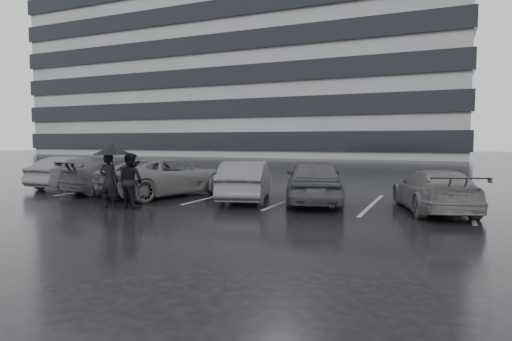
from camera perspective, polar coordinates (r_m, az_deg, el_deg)
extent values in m
plane|color=black|center=(12.85, -1.69, -5.19)|extent=(160.00, 160.00, 0.00)
cube|color=gray|center=(66.57, -1.32, 14.34)|extent=(60.00, 25.00, 28.00)
cube|color=black|center=(65.49, -1.30, 3.95)|extent=(60.60, 25.60, 2.20)
cube|color=black|center=(65.61, -1.31, 7.45)|extent=(60.60, 25.60, 2.20)
cube|color=black|center=(65.97, -1.32, 10.92)|extent=(60.60, 25.60, 2.20)
cube|color=black|center=(66.57, -1.32, 14.34)|extent=(60.60, 25.60, 2.20)
cube|color=black|center=(67.40, -1.33, 17.69)|extent=(60.60, 25.60, 2.20)
cube|color=black|center=(68.46, -1.33, 20.94)|extent=(60.60, 25.60, 2.20)
imported|color=black|center=(14.08, 7.66, -1.38)|extent=(3.01, 4.67, 1.48)
imported|color=#333336|center=(14.66, -1.35, -1.38)|extent=(2.58, 4.35, 1.35)
imported|color=#434345|center=(16.33, -11.80, -0.80)|extent=(3.68, 5.56, 1.42)
imported|color=black|center=(17.85, -17.63, -0.66)|extent=(2.99, 4.88, 1.32)
imported|color=#333336|center=(20.29, -23.07, -0.20)|extent=(1.59, 4.16, 1.35)
imported|color=#434345|center=(13.40, 22.67, -2.49)|extent=(2.86, 4.52, 1.22)
imported|color=black|center=(13.82, -19.02, -1.29)|extent=(0.68, 0.52, 1.66)
imported|color=black|center=(13.53, -16.39, -1.29)|extent=(0.90, 0.75, 1.69)
cylinder|color=black|center=(13.69, -18.53, -1.30)|extent=(0.03, 0.03, 1.67)
cone|color=black|center=(13.64, -18.62, 2.64)|extent=(1.15, 1.15, 0.29)
sphere|color=black|center=(13.63, -18.63, 3.26)|extent=(0.05, 0.05, 0.05)
cube|color=gray|center=(21.34, -25.29, -1.90)|extent=(0.12, 5.00, 0.00)
cube|color=gray|center=(19.33, -19.80, -2.32)|extent=(0.12, 5.00, 0.00)
cube|color=gray|center=(17.54, -13.11, -2.81)|extent=(0.12, 5.00, 0.00)
cube|color=gray|center=(16.04, -5.03, -3.36)|extent=(0.12, 5.00, 0.00)
cube|color=gray|center=(14.92, 4.49, -3.91)|extent=(0.12, 5.00, 0.00)
cube|color=gray|center=(14.27, 15.22, -4.40)|extent=(0.12, 5.00, 0.00)
cube|color=gray|center=(14.16, 26.54, -4.75)|extent=(0.12, 5.00, 0.00)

